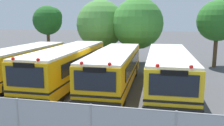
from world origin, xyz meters
TOP-DOWN VIEW (x-y plane):
  - ground_plane at (0.00, 0.00)m, footprint 160.00×160.00m
  - school_bus_0 at (-5.31, 0.11)m, footprint 2.47×9.95m
  - school_bus_1 at (-1.65, -0.06)m, footprint 2.56×10.92m
  - school_bus_2 at (1.68, -0.09)m, footprint 2.72×10.35m
  - school_bus_3 at (5.17, -0.11)m, footprint 2.87×10.36m
  - tree_0 at (-7.84, 9.44)m, footprint 3.21×3.21m
  - tree_1 at (-1.76, 9.25)m, footprint 5.11×5.11m
  - tree_2 at (2.11, 8.54)m, footprint 5.04×5.04m
  - tree_3 at (9.68, 8.66)m, footprint 3.78×3.78m
  - chainlink_fence at (0.25, -8.74)m, footprint 15.11×0.07m

SIDE VIEW (x-z plane):
  - ground_plane at x=0.00m, z-range 0.00..0.00m
  - chainlink_fence at x=0.25m, z-range 0.04..1.99m
  - school_bus_2 at x=1.68m, z-range 0.07..2.63m
  - school_bus_0 at x=-5.31m, z-range 0.07..2.64m
  - school_bus_3 at x=5.17m, z-range 0.07..2.66m
  - school_bus_1 at x=-1.65m, z-range 0.07..2.76m
  - tree_1 at x=-1.76m, z-range 0.82..7.33m
  - tree_2 at x=2.11m, z-range 0.77..7.37m
  - tree_3 at x=9.68m, z-range 1.30..7.55m
  - tree_0 at x=-7.84m, z-range 1.45..7.43m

